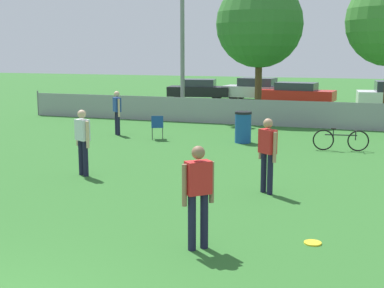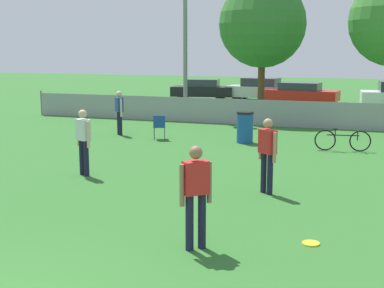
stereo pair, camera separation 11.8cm
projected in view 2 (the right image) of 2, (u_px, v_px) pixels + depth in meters
name	position (u px, v px, depth m)	size (l,w,h in m)	color
fence_backline	(272.00, 113.00, 22.50)	(23.09, 0.07, 1.21)	gray
light_pole	(185.00, 9.00, 25.05)	(0.90, 0.36, 8.65)	gray
tree_near_pole	(262.00, 24.00, 24.45)	(4.01, 4.01, 6.36)	brown
player_thrower_red	(267.00, 150.00, 11.76)	(0.46, 0.42, 1.68)	#191933
player_receiver_white	(83.00, 138.00, 13.50)	(0.50, 0.38, 1.68)	#191933
player_defender_red	(196.00, 190.00, 8.42)	(0.44, 0.44, 1.68)	#191933
spectator_in_blue	(119.00, 110.00, 20.05)	(0.42, 0.42, 1.66)	#191933
frisbee_disc	(311.00, 243.00, 8.80)	(0.29, 0.29, 0.03)	yellow
folding_chair_sideline	(159.00, 125.00, 19.09)	(0.55, 0.55, 0.87)	#333338
bicycle_sideline	(343.00, 140.00, 16.90)	(1.73, 0.46, 0.72)	black
trash_bin	(245.00, 127.00, 18.40)	(0.58, 0.58, 1.08)	#194C99
parked_car_dark	(203.00, 89.00, 35.11)	(4.24, 2.34, 1.30)	black
parked_car_silver	(261.00, 89.00, 34.23)	(4.39, 2.11, 1.43)	black
parked_car_red	(300.00, 93.00, 32.19)	(4.68, 2.08, 1.26)	black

